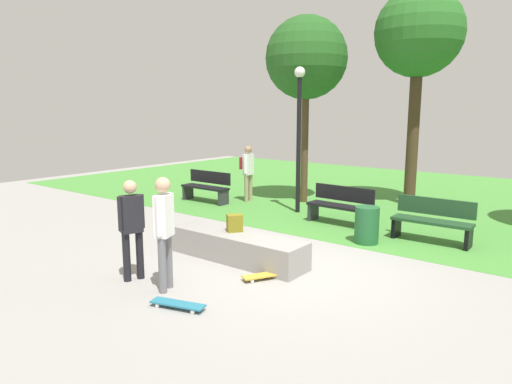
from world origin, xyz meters
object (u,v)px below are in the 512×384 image
skater_watching (132,223)px  pedestrian_with_backpack (248,168)px  skateboard_spare (266,275)px  tree_tall_oak (419,36)px  park_bench_near_lamppost (341,205)px  trash_bin (367,225)px  park_bench_far_right (433,219)px  tree_leaning_ash (306,59)px  skater_performing_trick (164,225)px  skateboard_by_ledge (178,304)px  backpack_on_ledge (235,223)px  concrete_ledge (236,247)px  park_bench_center_lawn (207,186)px  lamp_post (299,124)px

skater_watching → pedestrian_with_backpack: (-2.64, 6.23, 0.05)m
skateboard_spare → tree_tall_oak: (-0.28, 7.35, 4.66)m
park_bench_near_lamppost → trash_bin: 1.63m
park_bench_far_right → tree_leaning_ash: size_ratio=0.30×
skater_performing_trick → tree_tall_oak: 9.44m
skateboard_by_ledge → trash_bin: (0.70, 4.60, 0.32)m
skater_performing_trick → skateboard_by_ledge: 1.21m
backpack_on_ledge → skateboard_spare: size_ratio=0.40×
concrete_ledge → park_bench_near_lamppost: size_ratio=1.72×
park_bench_center_lawn → tree_tall_oak: (4.96, 3.29, 4.24)m
skater_watching → lamp_post: bearing=96.0°
skater_performing_trick → skater_watching: 0.75m
tree_leaning_ash → lamp_post: bearing=-64.4°
skater_watching → park_bench_far_right: (3.14, 5.20, -0.47)m
skateboard_by_ledge → skateboard_spare: (0.29, 1.67, 0.00)m
trash_bin → pedestrian_with_backpack: (-4.74, 1.95, 0.62)m
backpack_on_ledge → tree_leaning_ash: bearing=-123.4°
skateboard_spare → pedestrian_with_backpack: (-4.32, 4.88, 0.94)m
concrete_ledge → skateboard_spare: 1.12m
skater_watching → skateboard_spare: (1.68, 1.35, -0.89)m
concrete_ledge → skater_performing_trick: bearing=-87.4°
skateboard_spare → trash_bin: trash_bin is taller
skater_performing_trick → tree_leaning_ash: 8.07m
backpack_on_ledge → park_bench_near_lamppost: park_bench_near_lamppost is taller
park_bench_center_lawn → park_bench_far_right: (6.70, -0.21, 0.00)m
lamp_post → trash_bin: bearing=-30.4°
skateboard_spare → tree_tall_oak: size_ratio=0.13×
tree_tall_oak → lamp_post: tree_tall_oak is taller
skater_performing_trick → pedestrian_with_backpack: (-3.39, 6.20, -0.03)m
skater_watching → trash_bin: bearing=63.9°
park_bench_center_lawn → pedestrian_with_backpack: (0.92, 0.82, 0.52)m
skater_performing_trick → tree_tall_oak: tree_tall_oak is taller
backpack_on_ledge → skateboard_spare: 1.40m
lamp_post → park_bench_near_lamppost: bearing=-17.2°
skateboard_by_ledge → park_bench_center_lawn: bearing=130.8°
park_bench_center_lawn → park_bench_far_right: 6.70m
skater_watching → pedestrian_with_backpack: pedestrian_with_backpack is taller
backpack_on_ledge → pedestrian_with_backpack: 5.39m
concrete_ledge → skater_watching: skater_watching is taller
skater_performing_trick → tree_leaning_ash: (-2.00, 7.16, 3.13)m
park_bench_far_right → trash_bin: bearing=-138.6°
backpack_on_ledge → park_bench_center_lawn: bearing=-92.7°
backpack_on_ledge → trash_bin: (1.55, 2.38, -0.27)m
skater_performing_trick → park_bench_center_lawn: skater_performing_trick is taller
backpack_on_ledge → skater_performing_trick: size_ratio=0.18×
skateboard_by_ledge → tree_tall_oak: bearing=89.9°
tree_leaning_ash → tree_tall_oak: (2.66, 1.51, 0.57)m
backpack_on_ledge → tree_leaning_ash: tree_leaning_ash is taller
tree_tall_oak → skateboard_by_ledge: bearing=-90.1°
park_bench_far_right → pedestrian_with_backpack: size_ratio=0.96×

